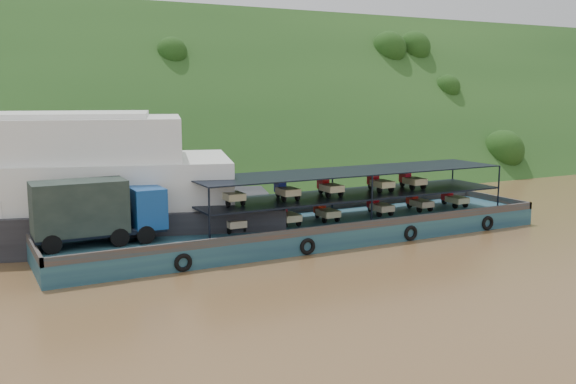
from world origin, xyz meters
name	(u,v)px	position (x,y,z in m)	size (l,w,h in m)	color
ground	(336,244)	(0.00, 0.00, 0.00)	(160.00, 160.00, 0.00)	brown
hillside	(170,178)	(0.00, 36.00, 0.00)	(140.00, 28.00, 28.00)	black
cargo_barge	(284,224)	(-2.89, 1.85, 1.25)	(35.00, 7.18, 5.00)	#143049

